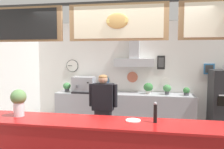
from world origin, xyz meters
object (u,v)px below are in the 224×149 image
object	(u,v)px
potted_basil	(167,89)
potted_oregano	(67,86)
potted_thyme	(148,88)
pepper_grinder	(155,112)
potted_sage	(186,91)
basil_vase	(19,102)
shop_worker	(103,111)
condiment_plate	(133,120)
espresso_machine	(84,85)

from	to	relation	value
potted_basil	potted_oregano	distance (m)	2.51
potted_thyme	pepper_grinder	bearing A→B (deg)	-86.63
potted_basil	potted_thyme	world-z (taller)	potted_thyme
potted_basil	potted_sage	size ratio (longest dim) A/B	1.26
basil_vase	pepper_grinder	bearing A→B (deg)	0.73
potted_basil	pepper_grinder	xyz separation A→B (m)	(-0.29, -2.64, 0.07)
potted_sage	shop_worker	bearing A→B (deg)	-141.11
potted_sage	condiment_plate	xyz separation A→B (m)	(-1.01, -2.56, -0.02)
espresso_machine	basil_vase	bearing A→B (deg)	-93.31
potted_thyme	pepper_grinder	distance (m)	2.67
shop_worker	espresso_machine	size ratio (longest dim) A/B	2.81
potted_thyme	basil_vase	xyz separation A→B (m)	(-1.75, -2.68, 0.14)
potted_basil	pepper_grinder	world-z (taller)	pepper_grinder
potted_thyme	potted_sage	bearing A→B (deg)	-4.28
condiment_plate	pepper_grinder	bearing A→B (deg)	-5.84
potted_basil	condiment_plate	xyz separation A→B (m)	(-0.57, -2.61, -0.05)
shop_worker	potted_sage	size ratio (longest dim) A/B	8.04
basil_vase	potted_sage	bearing A→B (deg)	44.83
potted_basil	potted_oregano	bearing A→B (deg)	179.55
potted_thyme	basil_vase	world-z (taller)	basil_vase
potted_sage	potted_thyme	distance (m)	0.88
potted_oregano	potted_thyme	world-z (taller)	potted_thyme
potted_basil	basil_vase	distance (m)	3.45
potted_sage	potted_basil	bearing A→B (deg)	174.18
potted_sage	potted_oregano	bearing A→B (deg)	178.75
potted_sage	pepper_grinder	distance (m)	2.70
potted_thyme	pepper_grinder	size ratio (longest dim) A/B	0.98
basil_vase	condiment_plate	bearing A→B (deg)	1.89
shop_worker	pepper_grinder	xyz separation A→B (m)	(0.96, -1.24, 0.33)
shop_worker	pepper_grinder	world-z (taller)	shop_worker
condiment_plate	basil_vase	bearing A→B (deg)	-178.11
potted_thyme	shop_worker	bearing A→B (deg)	-119.44
basil_vase	potted_thyme	bearing A→B (deg)	56.84
espresso_machine	potted_thyme	bearing A→B (deg)	1.99
shop_worker	potted_oregano	xyz separation A→B (m)	(-1.27, 1.42, 0.25)
potted_oregano	basil_vase	xyz separation A→B (m)	(0.32, -2.68, 0.16)
espresso_machine	pepper_grinder	xyz separation A→B (m)	(1.76, -2.60, 0.02)
shop_worker	potted_oregano	bearing A→B (deg)	-47.27
pepper_grinder	espresso_machine	bearing A→B (deg)	124.02
shop_worker	potted_sage	bearing A→B (deg)	-140.06
potted_sage	condiment_plate	distance (m)	2.76
potted_basil	potted_sage	world-z (taller)	potted_basil
pepper_grinder	potted_basil	bearing A→B (deg)	83.83
potted_thyme	condiment_plate	size ratio (longest dim) A/B	1.33
shop_worker	potted_thyme	size ratio (longest dim) A/B	5.66
espresso_machine	pepper_grinder	world-z (taller)	espresso_machine
condiment_plate	potted_thyme	bearing A→B (deg)	87.17
shop_worker	basil_vase	distance (m)	1.63
shop_worker	potted_basil	bearing A→B (deg)	-130.55
espresso_machine	potted_sage	bearing A→B (deg)	-0.24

